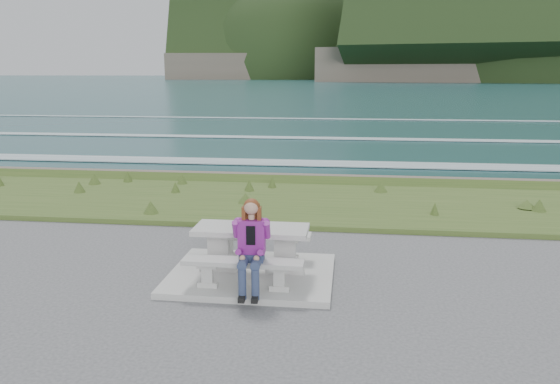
{
  "coord_description": "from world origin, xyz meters",
  "views": [
    {
      "loc": [
        1.51,
        -8.17,
        3.24
      ],
      "look_at": [
        0.31,
        1.2,
        1.16
      ],
      "focal_mm": 35.0,
      "sensor_mm": 36.0,
      "label": 1
    }
  ],
  "objects": [
    {
      "name": "bench_landward",
      "position": [
        0.0,
        -0.7,
        0.45
      ],
      "size": [
        1.8,
        0.35,
        0.45
      ],
      "color": "#AEAEA9",
      "rests_on": "concrete_slab"
    },
    {
      "name": "concrete_slab",
      "position": [
        0.0,
        0.0,
        0.05
      ],
      "size": [
        2.6,
        2.1,
        0.1
      ],
      "primitive_type": "cube",
      "color": "#AEAEA9",
      "rests_on": "ground"
    },
    {
      "name": "picnic_table",
      "position": [
        0.0,
        0.0,
        0.68
      ],
      "size": [
        1.8,
        0.75,
        0.75
      ],
      "color": "#AEAEA9",
      "rests_on": "concrete_slab"
    },
    {
      "name": "grass_verge",
      "position": [
        0.0,
        5.0,
        0.0
      ],
      "size": [
        160.0,
        4.5,
        0.22
      ],
      "primitive_type": "cube",
      "color": "#37541F",
      "rests_on": "ground"
    },
    {
      "name": "shore_drop",
      "position": [
        0.0,
        7.9,
        0.0
      ],
      "size": [
        160.0,
        0.8,
        2.2
      ],
      "primitive_type": "cube",
      "color": "brown",
      "rests_on": "ground"
    },
    {
      "name": "seated_woman",
      "position": [
        0.14,
        -0.83,
        0.61
      ],
      "size": [
        0.41,
        0.69,
        1.37
      ],
      "rotation": [
        0.0,
        0.0,
        0.05
      ],
      "color": "navy",
      "rests_on": "concrete_slab"
    },
    {
      "name": "bench_seaward",
      "position": [
        0.0,
        0.7,
        0.45
      ],
      "size": [
        1.8,
        0.35,
        0.45
      ],
      "color": "#AEAEA9",
      "rests_on": "concrete_slab"
    },
    {
      "name": "ocean",
      "position": [
        0.0,
        25.09,
        -1.74
      ],
      "size": [
        1600.0,
        1600.0,
        0.09
      ],
      "color": "#1B484C",
      "rests_on": "ground"
    }
  ]
}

